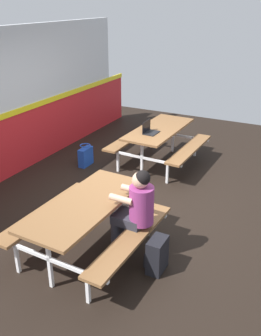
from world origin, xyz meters
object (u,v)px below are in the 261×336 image
at_px(tote_bag_bright, 86,156).
at_px(picnic_table_left, 86,214).
at_px(student_nearer, 136,207).
at_px(backpack_dark, 157,255).
at_px(laptop_dark, 150,130).
at_px(picnic_table_right, 159,136).

bearing_deg(tote_bag_bright, picnic_table_left, -146.00).
bearing_deg(student_nearer, backpack_dark, -113.03).
distance_m(laptop_dark, tote_bag_bright, 1.38).
distance_m(picnic_table_right, laptop_dark, 0.41).
relative_size(backpack_dark, tote_bag_bright, 1.02).
bearing_deg(laptop_dark, tote_bag_bright, 108.57).
xyz_separation_m(picnic_table_right, tote_bag_bright, (-0.74, 1.23, -0.38)).
xyz_separation_m(picnic_table_right, backpack_dark, (-2.95, -1.25, -0.36)).
height_order(picnic_table_left, picnic_table_right, same).
distance_m(student_nearer, backpack_dark, 0.63).
xyz_separation_m(student_nearer, tote_bag_bright, (2.06, 2.12, -0.51)).
height_order(student_nearer, backpack_dark, student_nearer).
xyz_separation_m(picnic_table_right, student_nearer, (-2.80, -0.89, 0.13)).
bearing_deg(backpack_dark, tote_bag_bright, 48.26).
bearing_deg(picnic_table_right, backpack_dark, -157.02).
bearing_deg(tote_bag_bright, picnic_table_right, -59.00).
bearing_deg(tote_bag_bright, backpack_dark, -131.74).
height_order(picnic_table_left, student_nearer, student_nearer).
bearing_deg(student_nearer, picnic_table_right, 17.69).
bearing_deg(picnic_table_left, tote_bag_bright, 34.00).
height_order(picnic_table_right, laptop_dark, laptop_dark).
height_order(picnic_table_right, backpack_dark, picnic_table_right).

